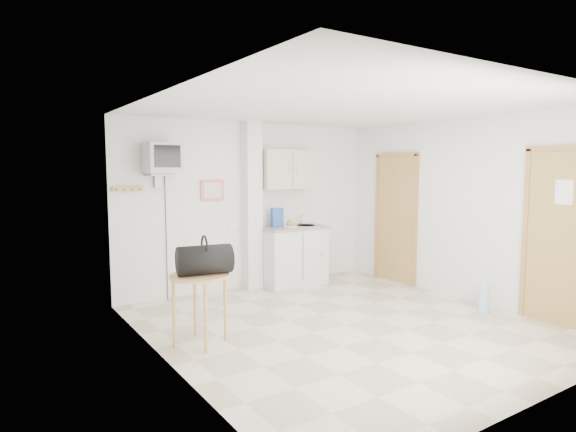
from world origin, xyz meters
TOP-DOWN VIEW (x-y plane):
  - ground at (0.00, 0.00)m, footprint 4.50×4.50m
  - room_envelope at (0.24, 0.09)m, footprint 4.24×4.54m
  - kitchenette at (0.57, 2.00)m, footprint 1.03×0.58m
  - crt_television at (-1.45, 2.02)m, footprint 0.44×0.45m
  - round_table at (-1.65, 0.37)m, footprint 0.61×0.61m
  - duffel_bag at (-1.60, 0.34)m, footprint 0.59×0.38m
  - water_bottle at (1.79, -0.56)m, footprint 0.13×0.13m

SIDE VIEW (x-z plane):
  - ground at x=0.00m, z-range 0.00..0.00m
  - water_bottle at x=1.79m, z-range -0.02..0.38m
  - round_table at x=-1.65m, z-range 0.26..1.00m
  - kitchenette at x=0.57m, z-range -0.25..1.85m
  - duffel_bag at x=-1.60m, z-range 0.69..1.09m
  - room_envelope at x=0.24m, z-range 0.26..2.81m
  - crt_television at x=-1.45m, z-range 0.86..3.01m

